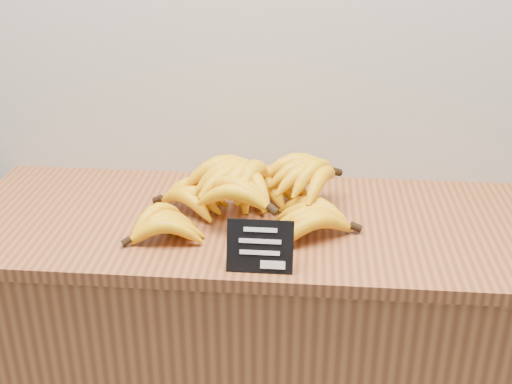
% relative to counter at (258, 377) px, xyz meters
% --- Properties ---
extents(counter, '(1.45, 0.50, 0.90)m').
position_rel_counter_xyz_m(counter, '(0.00, 0.00, 0.00)').
color(counter, '#995A31').
rests_on(counter, ground).
extents(counter_top, '(1.40, 0.54, 0.03)m').
position_rel_counter_xyz_m(counter_top, '(0.00, 0.00, 0.47)').
color(counter_top, brown).
rests_on(counter_top, counter).
extents(chalkboard_sign, '(0.13, 0.04, 0.10)m').
position_rel_counter_xyz_m(chalkboard_sign, '(0.02, -0.22, 0.53)').
color(chalkboard_sign, black).
rests_on(chalkboard_sign, counter_top).
extents(banana_pile, '(0.52, 0.41, 0.13)m').
position_rel_counter_xyz_m(banana_pile, '(-0.01, 0.00, 0.54)').
color(banana_pile, '#E8AE09').
rests_on(banana_pile, counter_top).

